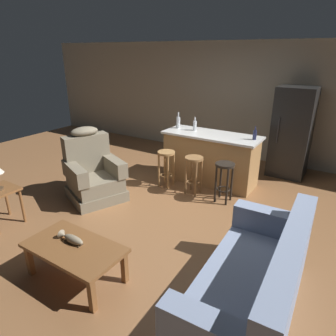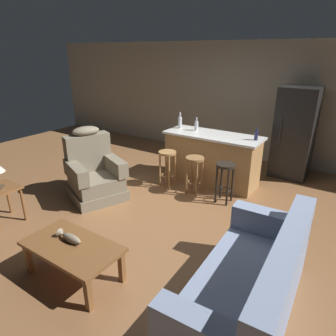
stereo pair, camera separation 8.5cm
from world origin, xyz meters
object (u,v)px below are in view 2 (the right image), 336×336
(bottle_wine_dark, at_px, (196,125))
(bar_stool_middle, at_px, (195,169))
(recliner_near_lamp, at_px, (94,173))
(bottle_short_amber, at_px, (180,122))
(fish_figurine, at_px, (69,238))
(couch, at_px, (251,287))
(refrigerator, at_px, (294,133))
(coffee_table, at_px, (72,249))
(bar_stool_left, at_px, (167,162))
(end_table, at_px, (0,194))
(bottle_tall_green, at_px, (256,135))
(kitchen_island, at_px, (212,158))
(bar_stool_right, at_px, (225,176))

(bottle_wine_dark, bearing_deg, bar_stool_middle, -62.21)
(recliner_near_lamp, height_order, bottle_short_amber, bottle_short_amber)
(fish_figurine, xyz_separation_m, couch, (1.88, 0.52, -0.12))
(bottle_wine_dark, bearing_deg, recliner_near_lamp, -120.00)
(refrigerator, bearing_deg, bar_stool_middle, -123.19)
(coffee_table, distance_m, recliner_near_lamp, 2.03)
(bar_stool_left, height_order, refrigerator, refrigerator)
(couch, distance_m, bar_stool_left, 3.08)
(fish_figurine, bearing_deg, recliner_near_lamp, 128.98)
(end_table, bearing_deg, couch, 5.74)
(recliner_near_lamp, height_order, bottle_tall_green, recliner_near_lamp)
(bar_stool_left, xyz_separation_m, bottle_wine_dark, (0.20, 0.71, 0.58))
(fish_figurine, bearing_deg, bar_stool_left, 99.17)
(couch, bearing_deg, fish_figurine, 13.02)
(recliner_near_lamp, bearing_deg, refrigerator, 71.28)
(bottle_short_amber, bearing_deg, kitchen_island, -4.49)
(coffee_table, bearing_deg, bottle_short_amber, 101.23)
(end_table, relative_size, refrigerator, 0.32)
(bar_stool_left, bearing_deg, end_table, -118.21)
(couch, height_order, bottle_wine_dark, bottle_wine_dark)
(coffee_table, distance_m, bar_stool_middle, 2.60)
(bottle_tall_green, relative_size, bottle_short_amber, 0.73)
(kitchen_island, distance_m, bottle_tall_green, 0.96)
(couch, height_order, end_table, couch)
(recliner_near_lamp, relative_size, bar_stool_left, 1.76)
(bar_stool_left, height_order, bar_stool_right, same)
(bar_stool_left, bearing_deg, fish_figurine, -80.83)
(end_table, distance_m, refrigerator, 5.24)
(bottle_tall_green, bearing_deg, coffee_table, -104.97)
(bar_stool_right, bearing_deg, kitchen_island, 130.96)
(fish_figurine, xyz_separation_m, bottle_short_amber, (-0.58, 3.25, 0.61))
(bar_stool_right, bearing_deg, bottle_tall_green, 71.34)
(coffee_table, height_order, bottle_wine_dark, bottle_wine_dark)
(refrigerator, relative_size, bottle_short_amber, 5.58)
(couch, relative_size, bottle_short_amber, 6.13)
(end_table, bearing_deg, bottle_short_amber, 69.99)
(couch, bearing_deg, kitchen_island, -59.77)
(recliner_near_lamp, distance_m, kitchen_island, 2.18)
(kitchen_island, relative_size, bottle_tall_green, 7.84)
(fish_figurine, bearing_deg, kitchen_island, 86.83)
(end_table, distance_m, bottle_short_amber, 3.35)
(bar_stool_middle, height_order, bottle_short_amber, bottle_short_amber)
(recliner_near_lamp, distance_m, bar_stool_right, 2.21)
(couch, height_order, refrigerator, refrigerator)
(coffee_table, bearing_deg, bar_stool_right, 76.02)
(end_table, xyz_separation_m, kitchen_island, (1.88, 3.03, 0.02))
(kitchen_island, bearing_deg, bar_stool_left, -133.10)
(bar_stool_left, height_order, bottle_short_amber, bottle_short_amber)
(kitchen_island, bearing_deg, refrigerator, 45.59)
(recliner_near_lamp, height_order, bar_stool_right, recliner_near_lamp)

